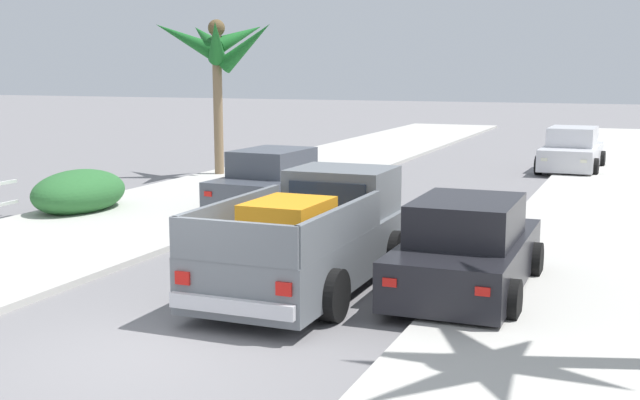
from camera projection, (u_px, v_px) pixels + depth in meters
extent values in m
plane|color=slate|center=(144.00, 355.00, 10.22)|extent=(160.00, 160.00, 0.00)
cube|color=beige|center=(222.00, 192.00, 23.20)|extent=(5.17, 60.00, 0.12)
cube|color=beige|center=(632.00, 218.00, 19.21)|extent=(5.17, 60.00, 0.12)
cube|color=silver|center=(260.00, 195.00, 22.77)|extent=(0.16, 60.00, 0.10)
cube|color=silver|center=(579.00, 215.00, 19.64)|extent=(0.16, 60.00, 0.10)
cube|color=slate|center=(308.00, 253.00, 13.13)|extent=(1.93, 5.10, 0.80)
cube|color=slate|center=(343.00, 190.00, 14.47)|extent=(1.72, 1.50, 0.80)
cube|color=#283342|center=(327.00, 195.00, 13.77)|extent=(1.38, 0.06, 0.44)
cube|color=#283342|center=(357.00, 184.00, 15.16)|extent=(1.46, 0.06, 0.48)
cube|color=slate|center=(231.00, 217.00, 12.57)|extent=(0.10, 3.30, 0.56)
cube|color=slate|center=(342.00, 225.00, 11.90)|extent=(0.10, 3.30, 0.56)
cube|color=slate|center=(233.00, 242.00, 10.72)|extent=(1.88, 0.10, 0.56)
cube|color=silver|center=(231.00, 306.00, 10.77)|extent=(1.82, 0.12, 0.20)
cylinder|color=black|center=(291.00, 243.00, 14.92)|extent=(0.26, 0.76, 0.76)
cylinder|color=black|center=(394.00, 252.00, 14.20)|extent=(0.26, 0.76, 0.76)
cylinder|color=black|center=(211.00, 282.00, 12.24)|extent=(0.26, 0.76, 0.76)
cylinder|color=black|center=(333.00, 295.00, 11.52)|extent=(0.26, 0.76, 0.76)
cube|color=red|center=(182.00, 278.00, 11.03)|extent=(0.22, 0.04, 0.18)
cube|color=red|center=(284.00, 289.00, 10.47)|extent=(0.22, 0.04, 0.18)
cube|color=orange|center=(288.00, 219.00, 12.33)|extent=(1.08, 1.42, 0.57)
cube|color=silver|center=(571.00, 156.00, 28.32)|extent=(1.87, 4.25, 0.72)
cube|color=silver|center=(573.00, 136.00, 28.31)|extent=(1.58, 2.14, 0.64)
cube|color=#283342|center=(569.00, 139.00, 27.43)|extent=(1.37, 0.12, 0.52)
cube|color=#283342|center=(576.00, 135.00, 29.19)|extent=(1.34, 0.12, 0.50)
cylinder|color=black|center=(595.00, 168.00, 26.83)|extent=(0.24, 0.65, 0.64)
cylinder|color=black|center=(539.00, 165.00, 27.53)|extent=(0.24, 0.65, 0.64)
cylinder|color=black|center=(602.00, 160.00, 29.19)|extent=(0.24, 0.65, 0.64)
cylinder|color=black|center=(550.00, 158.00, 29.89)|extent=(0.24, 0.65, 0.64)
cube|color=red|center=(596.00, 148.00, 29.97)|extent=(0.20, 0.05, 0.12)
cube|color=white|center=(584.00, 161.00, 26.16)|extent=(0.20, 0.05, 0.10)
cube|color=red|center=(561.00, 147.00, 30.47)|extent=(0.20, 0.05, 0.12)
cube|color=white|center=(544.00, 159.00, 26.64)|extent=(0.20, 0.05, 0.10)
cube|color=#474C56|center=(275.00, 188.00, 20.72)|extent=(1.98, 4.29, 0.72)
cube|color=#474C56|center=(273.00, 162.00, 20.53)|extent=(1.63, 2.18, 0.64)
cube|color=#283342|center=(290.00, 159.00, 21.40)|extent=(1.37, 0.15, 0.52)
cube|color=#283342|center=(254.00, 167.00, 19.66)|extent=(1.34, 0.15, 0.50)
cylinder|color=black|center=(268.00, 188.00, 22.30)|extent=(0.25, 0.65, 0.64)
cylinder|color=black|center=(328.00, 192.00, 21.55)|extent=(0.25, 0.65, 0.64)
cylinder|color=black|center=(217.00, 202.00, 19.97)|extent=(0.25, 0.65, 0.64)
cylinder|color=black|center=(283.00, 207.00, 19.22)|extent=(0.25, 0.65, 0.64)
cube|color=red|center=(208.00, 194.00, 19.08)|extent=(0.20, 0.05, 0.12)
cube|color=white|center=(291.00, 175.00, 22.86)|extent=(0.20, 0.05, 0.10)
cube|color=red|center=(256.00, 197.00, 18.55)|extent=(0.20, 0.05, 0.12)
cube|color=white|center=(331.00, 177.00, 22.35)|extent=(0.20, 0.05, 0.10)
cube|color=black|center=(467.00, 261.00, 12.90)|extent=(1.79, 4.21, 0.72)
cube|color=black|center=(467.00, 219.00, 12.70)|extent=(1.53, 2.11, 0.64)
cube|color=#283342|center=(478.00, 211.00, 13.59)|extent=(1.37, 0.09, 0.52)
cube|color=#283342|center=(453.00, 232.00, 11.81)|extent=(1.34, 0.09, 0.50)
cylinder|color=black|center=(430.00, 252.00, 14.46)|extent=(0.22, 0.64, 0.64)
cylinder|color=black|center=(535.00, 261.00, 13.80)|extent=(0.22, 0.64, 0.64)
cylinder|color=black|center=(388.00, 289.00, 12.06)|extent=(0.22, 0.64, 0.64)
cylinder|color=black|center=(512.00, 301.00, 11.41)|extent=(0.22, 0.64, 0.64)
cube|color=red|center=(390.00, 282.00, 11.17)|extent=(0.20, 0.04, 0.12)
cube|color=white|center=(457.00, 229.00, 15.05)|extent=(0.20, 0.04, 0.10)
cube|color=red|center=(483.00, 292.00, 10.71)|extent=(0.20, 0.04, 0.12)
cube|color=white|center=(525.00, 234.00, 14.60)|extent=(0.20, 0.04, 0.10)
cylinder|color=#846B4C|center=(218.00, 104.00, 26.54)|extent=(0.30, 0.34, 4.82)
cone|color=#196023|center=(247.00, 45.00, 25.91)|extent=(2.00, 0.67, 1.74)
cone|color=#196023|center=(240.00, 36.00, 26.75)|extent=(1.41, 1.91, 1.17)
cone|color=#196023|center=(205.00, 37.00, 27.00)|extent=(1.89, 1.65, 1.24)
cone|color=#196023|center=(185.00, 38.00, 26.09)|extent=(2.07, 1.47, 1.37)
cone|color=#196023|center=(216.00, 40.00, 25.28)|extent=(1.38, 1.95, 1.52)
sphere|color=brown|center=(216.00, 28.00, 26.16)|extent=(0.54, 0.54, 0.54)
ellipsoid|color=#2D6B33|center=(79.00, 192.00, 19.97)|extent=(1.80, 2.80, 1.10)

